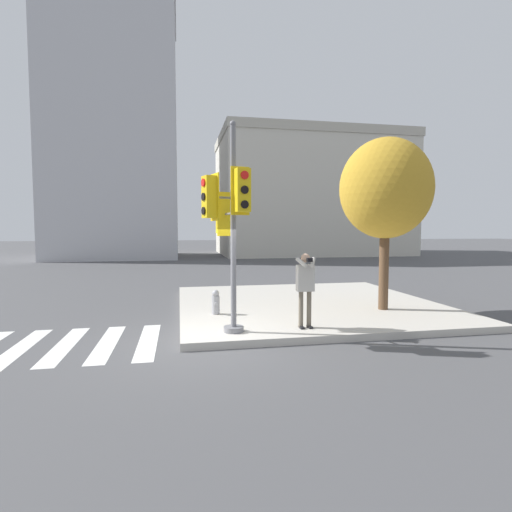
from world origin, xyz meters
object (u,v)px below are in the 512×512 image
traffic_signal_pole (228,216)px  fire_hydrant (216,302)px  person_photographer (305,283)px  street_tree (386,189)px

traffic_signal_pole → fire_hydrant: bearing=92.8°
person_photographer → street_tree: street_tree is taller
traffic_signal_pole → street_tree: (4.74, 1.74, 0.85)m
traffic_signal_pole → street_tree: bearing=20.2°
fire_hydrant → street_tree: bearing=-2.9°
traffic_signal_pole → fire_hydrant: size_ratio=7.03×
person_photographer → street_tree: bearing=29.6°
traffic_signal_pole → person_photographer: (1.84, 0.09, -1.55)m
street_tree → traffic_signal_pole: bearing=-159.8°
traffic_signal_pole → person_photographer: bearing=2.9°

